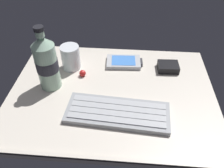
{
  "coord_description": "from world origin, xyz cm",
  "views": [
    {
      "loc": [
        4.16,
        -51.6,
        49.49
      ],
      "look_at": [
        0.0,
        0.0,
        3.0
      ],
      "focal_mm": 36.49,
      "sensor_mm": 36.0,
      "label": 1
    }
  ],
  "objects": [
    {
      "name": "charger_block",
      "position": [
        18.56,
        12.42,
        1.2
      ],
      "size": [
        7.2,
        5.86,
        2.4
      ],
      "primitive_type": "cube",
      "rotation": [
        0.0,
        0.0,
        0.04
      ],
      "color": "black",
      "rests_on": "ground_plane"
    },
    {
      "name": "handheld_device",
      "position": [
        3.12,
        14.7,
        0.73
      ],
      "size": [
        13.09,
        8.25,
        1.5
      ],
      "color": "#B7BABF",
      "rests_on": "ground_plane"
    },
    {
      "name": "juice_cup",
      "position": [
        -15.1,
        11.08,
        3.91
      ],
      "size": [
        6.4,
        6.4,
        8.5
      ],
      "color": "silver",
      "rests_on": "ground_plane"
    },
    {
      "name": "ground_plane",
      "position": [
        0.0,
        -0.23,
        -0.99
      ],
      "size": [
        64.0,
        48.0,
        2.8
      ],
      "color": "beige"
    },
    {
      "name": "water_bottle",
      "position": [
        -19.66,
        1.22,
        9.01
      ],
      "size": [
        6.73,
        6.73,
        20.8
      ],
      "color": "#9EC1A8",
      "rests_on": "ground_plane"
    },
    {
      "name": "trackball_mouse",
      "position": [
        -10.49,
        6.75,
        1.1
      ],
      "size": [
        2.2,
        2.2,
        2.2
      ],
      "primitive_type": "sphere",
      "color": "red",
      "rests_on": "ground_plane"
    },
    {
      "name": "keyboard",
      "position": [
        2.3,
        -9.38,
        0.81
      ],
      "size": [
        29.67,
        12.91,
        1.7
      ],
      "color": "#93969B",
      "rests_on": "ground_plane"
    }
  ]
}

